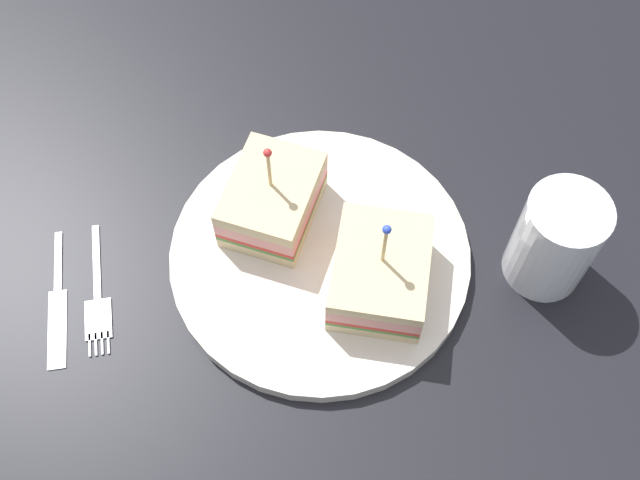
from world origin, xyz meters
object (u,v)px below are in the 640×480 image
object	(u,v)px
plate	(320,255)
sandwich_half_front	(272,200)
sandwich_half_back	(383,269)
drink_glass	(554,243)
fork	(98,303)
knife	(57,306)

from	to	relation	value
plate	sandwich_half_front	size ratio (longest dim) A/B	2.44
sandwich_half_back	drink_glass	xyz separation A→B (cm)	(-10.61, -9.23, 0.70)
sandwich_half_front	sandwich_half_back	distance (cm)	11.22
drink_glass	plate	bearing A→B (deg)	30.37
fork	drink_glass	bearing A→B (deg)	-141.94
plate	fork	world-z (taller)	plate
plate	sandwich_half_back	xyz separation A→B (cm)	(-5.80, -0.38, 2.95)
drink_glass	fork	xyz separation A→B (cm)	(29.75, 23.30, -4.14)
plate	fork	size ratio (longest dim) A/B	2.61
sandwich_half_front	sandwich_half_back	xyz separation A→B (cm)	(-11.21, 0.52, -0.12)
drink_glass	knife	size ratio (longest dim) A/B	0.93
plate	sandwich_half_back	distance (cm)	6.52
drink_glass	fork	size ratio (longest dim) A/B	0.97
sandwich_half_front	fork	xyz separation A→B (cm)	(7.93, 14.59, -3.57)
sandwich_half_front	sandwich_half_back	world-z (taller)	same
sandwich_half_back	drink_glass	world-z (taller)	sandwich_half_back
sandwich_half_front	sandwich_half_back	bearing A→B (deg)	177.34
sandwich_half_back	drink_glass	bearing A→B (deg)	-138.97
drink_glass	knife	xyz separation A→B (cm)	(32.39, 25.35, -4.14)
drink_glass	fork	distance (cm)	38.01
drink_glass	sandwich_half_front	bearing A→B (deg)	21.76
sandwich_half_front	knife	bearing A→B (deg)	57.56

